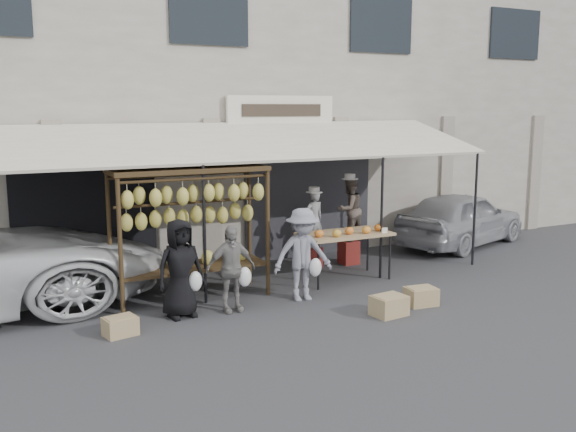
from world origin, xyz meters
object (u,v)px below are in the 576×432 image
object	(u,v)px
customer_left	(180,268)
customer_right	(303,255)
sedan	(461,218)
customer_mid	(231,269)
banana_rack	(191,208)
vendor_left	(314,219)
produce_table	(346,235)
crate_near_a	(389,306)
crate_near_b	(421,296)
crate_far	(120,326)
vendor_right	(349,209)

from	to	relation	value
customer_left	customer_right	bearing A→B (deg)	-9.41
sedan	customer_mid	bearing A→B (deg)	89.87
banana_rack	vendor_left	xyz separation A→B (m)	(2.93, 1.07, -0.59)
banana_rack	vendor_left	distance (m)	3.18
produce_table	sedan	size ratio (longest dim) A/B	0.45
produce_table	crate_near_a	size ratio (longest dim) A/B	3.26
produce_table	crate_near_a	distance (m)	2.25
crate_near_b	vendor_left	bearing A→B (deg)	95.85
customer_left	customer_right	size ratio (longest dim) A/B	0.98
vendor_left	customer_mid	bearing A→B (deg)	29.64
crate_far	banana_rack	bearing A→B (deg)	39.19
vendor_right	crate_far	distance (m)	5.69
produce_table	crate_near_b	xyz separation A→B (m)	(0.29, -1.88, -0.72)
sedan	crate_near_b	bearing A→B (deg)	112.99
vendor_left	crate_far	bearing A→B (deg)	19.78
crate_near_a	crate_far	xyz separation A→B (m)	(-3.95, 0.99, -0.02)
customer_left	produce_table	bearing A→B (deg)	3.99
crate_near_b	crate_far	world-z (taller)	crate_near_b
vendor_right	vendor_left	bearing A→B (deg)	-24.14
vendor_right	crate_far	bearing A→B (deg)	8.41
produce_table	vendor_left	world-z (taller)	vendor_left
vendor_right	customer_mid	xyz separation A→B (m)	(-3.35, -1.83, -0.45)
sedan	vendor_left	bearing A→B (deg)	74.77
vendor_left	customer_left	world-z (taller)	vendor_left
customer_mid	sedan	world-z (taller)	customer_mid
banana_rack	customer_right	bearing A→B (deg)	-28.00
produce_table	customer_mid	world-z (taller)	customer_mid
vendor_left	customer_right	xyz separation A→B (m)	(-1.29, -1.94, -0.20)
customer_right	crate_far	size ratio (longest dim) A/B	3.54
crate_far	customer_left	bearing A→B (deg)	21.93
vendor_right	customer_left	xyz separation A→B (m)	(-4.14, -1.73, -0.38)
customer_left	customer_mid	bearing A→B (deg)	-14.53
produce_table	vendor_left	xyz separation A→B (m)	(-0.02, 1.19, 0.11)
produce_table	vendor_left	size ratio (longest dim) A/B	1.46
crate_far	crate_near_a	bearing A→B (deg)	-14.10
sedan	banana_rack	bearing A→B (deg)	82.15
vendor_right	sedan	xyz separation A→B (m)	(3.31, 0.35, -0.50)
produce_table	sedan	world-z (taller)	sedan
vendor_right	customer_left	world-z (taller)	vendor_right
vendor_right	customer_left	bearing A→B (deg)	8.56
customer_mid	crate_near_a	xyz separation A→B (m)	(2.13, -1.31, -0.54)
banana_rack	customer_right	distance (m)	2.02
produce_table	crate_far	size ratio (longest dim) A/B	3.83
vendor_left	sedan	world-z (taller)	vendor_left
customer_left	customer_mid	world-z (taller)	customer_left
vendor_right	crate_far	xyz separation A→B (m)	(-5.17, -2.15, -1.01)
banana_rack	customer_right	size ratio (longest dim) A/B	1.66
customer_left	customer_right	xyz separation A→B (m)	(2.09, -0.08, 0.01)
crate_near_a	customer_right	bearing A→B (deg)	121.93
banana_rack	customer_mid	distance (m)	1.30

